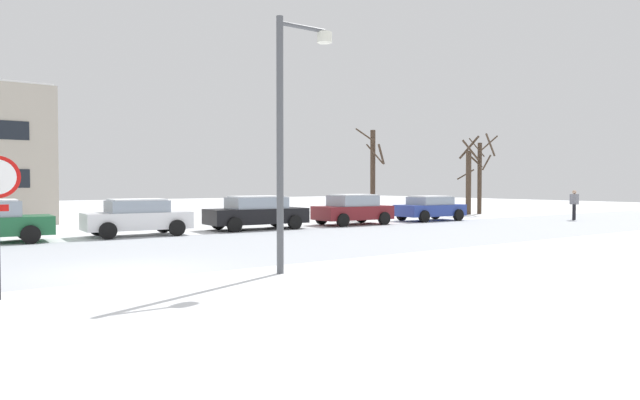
% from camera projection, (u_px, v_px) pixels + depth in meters
% --- Properties ---
extents(ground_plane, '(120.00, 120.00, 0.00)m').
position_uv_depth(ground_plane, '(124.00, 273.00, 13.24)').
color(ground_plane, white).
extents(road_surface, '(80.00, 9.31, 0.00)m').
position_uv_depth(road_surface, '(86.00, 256.00, 16.22)').
color(road_surface, '#B7BCC4').
rests_on(road_surface, ground).
extents(street_lamp, '(1.52, 0.36, 5.88)m').
position_uv_depth(street_lamp, '(289.00, 119.00, 13.22)').
color(street_lamp, '#4C4F54').
rests_on(street_lamp, ground).
extents(parked_car_white, '(4.10, 2.14, 1.46)m').
position_uv_depth(parked_car_white, '(137.00, 217.00, 22.57)').
color(parked_car_white, white).
rests_on(parked_car_white, ground).
extents(parked_car_black, '(4.60, 2.18, 1.51)m').
position_uv_depth(parked_car_black, '(257.00, 212.00, 25.71)').
color(parked_car_black, black).
rests_on(parked_car_black, ground).
extents(parked_car_maroon, '(3.94, 2.26, 1.52)m').
position_uv_depth(parked_car_maroon, '(353.00, 209.00, 28.67)').
color(parked_car_maroon, maroon).
rests_on(parked_car_maroon, ground).
extents(parked_car_blue, '(3.99, 2.18, 1.38)m').
position_uv_depth(parked_car_blue, '(430.00, 208.00, 31.68)').
color(parked_car_blue, '#283D93').
rests_on(parked_car_blue, ground).
extents(pedestrian_crossing, '(0.51, 0.41, 1.69)m').
position_uv_depth(pedestrian_crossing, '(574.00, 203.00, 32.29)').
color(pedestrian_crossing, black).
rests_on(pedestrian_crossing, ground).
extents(tree_far_mid, '(1.77, 1.77, 5.28)m').
position_uv_depth(tree_far_mid, '(469.00, 178.00, 37.98)').
color(tree_far_mid, '#423326').
rests_on(tree_far_mid, ground).
extents(tree_far_right, '(1.68, 1.76, 5.36)m').
position_uv_depth(tree_far_right, '(481.00, 173.00, 38.58)').
color(tree_far_right, '#423326').
rests_on(tree_far_right, ground).
extents(tree_far_left, '(1.55, 1.43, 5.26)m').
position_uv_depth(tree_far_left, '(373.00, 172.00, 33.00)').
color(tree_far_left, '#423326').
rests_on(tree_far_left, ground).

